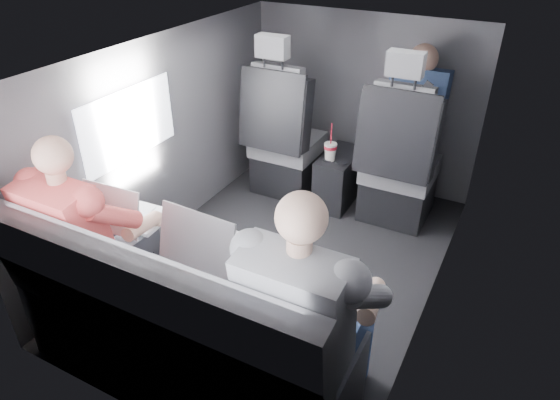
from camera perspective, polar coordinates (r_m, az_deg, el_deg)
The scene contains 19 objects.
floor at distance 3.27m, azimuth 0.70°, elevation -7.12°, with size 2.60×2.60×0.00m, color black.
ceiling at distance 2.66m, azimuth 0.89°, elevation 16.44°, with size 2.60×2.60×0.00m, color #B2B2AD.
panel_left at distance 3.37m, azimuth -13.06°, elevation 6.64°, with size 0.02×2.60×1.35m, color #56565B.
panel_right at distance 2.67m, azimuth 18.21°, elevation -0.89°, with size 0.02×2.60×1.35m, color #56565B.
panel_front at distance 4.01m, azimuth 9.44°, elevation 10.97°, with size 1.80×0.02×1.35m, color #56565B.
panel_back at distance 2.04m, azimuth -16.51°, elevation -11.77°, with size 1.80×0.02×1.35m, color #56565B.
side_window at distance 3.07m, azimuth -16.81°, elevation 8.27°, with size 0.02×0.75×0.42m, color white.
seatbelt at distance 3.29m, azimuth 13.34°, elevation 8.36°, with size 0.05×0.01×0.65m, color black.
front_seat_left at distance 3.88m, azimuth 0.50°, elevation 6.32°, with size 0.52×0.58×1.26m.
front_seat_right at distance 3.60m, azimuth 13.34°, elevation 3.37°, with size 0.52×0.58×1.26m.
center_console at distance 3.84m, azimuth 6.73°, elevation 2.48°, with size 0.24×0.48×0.41m.
rear_bench at distance 2.41m, azimuth -11.30°, elevation -14.98°, with size 1.60×0.57×0.92m.
soda_cup at distance 3.63m, azimuth 5.77°, elevation 5.60°, with size 0.09×0.09×0.29m.
laptop_white at distance 2.69m, azimuth -17.10°, elevation -1.51°, with size 0.36×0.34×0.26m.
laptop_silver at distance 2.37m, azimuth -7.85°, elevation -4.97°, with size 0.41×0.37×0.28m.
laptop_black at distance 2.11m, azimuth 4.93°, elevation -10.30°, with size 0.36×0.39×0.21m.
passenger_rear_left at distance 2.59m, azimuth -20.54°, elevation -4.04°, with size 0.48×0.60×1.18m.
passenger_rear_right at distance 2.00m, azimuth 3.45°, elevation -12.88°, with size 0.50×0.62×1.23m.
passenger_front_right at distance 3.69m, azimuth 15.25°, elevation 9.75°, with size 0.39×0.39×0.79m.
Camera 1 is at (1.17, -2.30, 2.01)m, focal length 32.00 mm.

